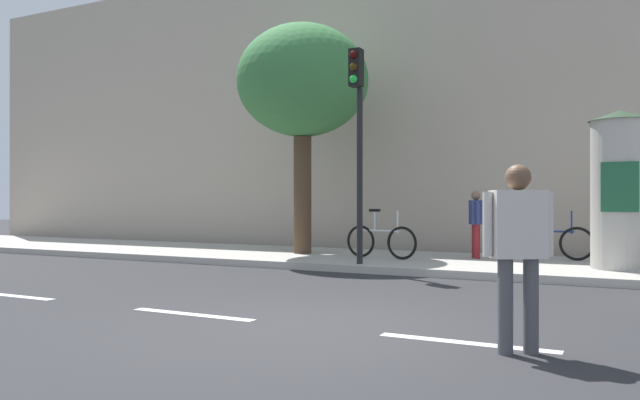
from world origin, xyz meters
TOP-DOWN VIEW (x-y plane):
  - ground_plane at (0.00, 0.00)m, footprint 80.00×80.00m
  - sidewalk_curb at (0.00, 7.00)m, footprint 36.00×4.00m
  - lane_markings at (-0.00, 0.00)m, footprint 25.80×0.16m
  - building_backdrop at (0.00, 12.00)m, footprint 36.00×5.00m
  - traffic_light at (-1.76, 5.24)m, footprint 0.24×0.45m
  - poster_column at (2.94, 6.71)m, footprint 1.14×1.14m
  - street_tree at (-4.02, 7.08)m, footprint 3.20×3.20m
  - pedestrian_near_pole at (2.24, -0.20)m, footprint 0.59×0.52m
  - pedestrian_in_light_jacket at (0.03, 7.67)m, footprint 0.39×0.57m
  - bicycle_leaning at (1.55, 8.06)m, footprint 1.77×0.10m
  - bicycle_upright at (-1.83, 6.68)m, footprint 1.76×0.33m

SIDE VIEW (x-z plane):
  - ground_plane at x=0.00m, z-range 0.00..0.00m
  - lane_markings at x=0.00m, z-range 0.00..0.01m
  - sidewalk_curb at x=0.00m, z-range 0.00..0.15m
  - bicycle_leaning at x=1.55m, z-range -0.01..1.08m
  - bicycle_upright at x=-1.83m, z-range -0.01..1.08m
  - pedestrian_in_light_jacket at x=0.03m, z-range 0.27..1.76m
  - pedestrian_near_pole at x=2.24m, z-range 0.18..1.94m
  - poster_column at x=2.94m, z-range 0.17..3.13m
  - traffic_light at x=-1.76m, z-range 0.89..5.18m
  - building_backdrop at x=0.00m, z-range 0.00..8.33m
  - street_tree at x=-4.02m, z-range 1.51..7.07m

